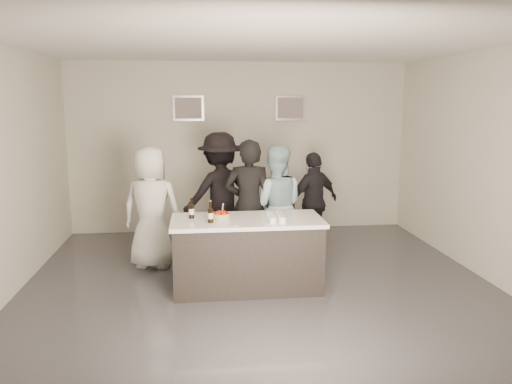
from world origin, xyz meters
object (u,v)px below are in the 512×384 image
person_guest_left (152,208)px  beer_bottle_b (211,212)px  person_guest_back (220,194)px  person_main_blue (275,206)px  person_guest_right (314,201)px  beer_bottle_a (191,208)px  person_main_black (248,205)px  bar_counter (247,254)px  cake (221,217)px

person_guest_left → beer_bottle_b: bearing=139.2°
beer_bottle_b → person_guest_back: person_guest_back is taller
person_main_blue → beer_bottle_b: bearing=56.8°
person_guest_right → person_guest_back: person_guest_back is taller
beer_bottle_a → beer_bottle_b: (0.23, -0.26, 0.00)m
person_main_blue → person_guest_right: bearing=-128.1°
person_main_blue → person_guest_left: 1.74m
beer_bottle_b → person_guest_back: bearing=83.5°
beer_bottle_a → person_guest_back: person_guest_back is taller
person_main_black → person_guest_right: 1.40m
beer_bottle_b → person_main_black: size_ratio=0.14×
beer_bottle_a → person_main_blue: (1.17, 0.78, -0.17)m
person_main_black → beer_bottle_b: bearing=62.7°
beer_bottle_a → person_main_blue: 1.41m
person_main_black → beer_bottle_a: bearing=43.2°
beer_bottle_a → person_main_blue: size_ratio=0.15×
bar_counter → person_guest_back: bearing=100.2°
beer_bottle_a → person_main_black: (0.77, 0.62, -0.12)m
cake → person_guest_back: bearing=87.9°
cake → beer_bottle_a: bearing=160.9°
cake → person_main_black: person_main_black is taller
person_guest_right → person_guest_back: 1.48m
person_guest_left → person_guest_back: (0.98, 0.50, 0.08)m
beer_bottle_b → person_guest_right: person_guest_right is taller
person_main_black → person_main_blue: person_main_black is taller
bar_counter → person_guest_back: size_ratio=1.00×
person_main_black → person_guest_left: size_ratio=1.06×
person_main_black → cake: bearing=65.4°
beer_bottle_a → person_main_blue: bearing=33.7°
person_main_blue → person_guest_right: size_ratio=1.11×
cake → person_guest_left: size_ratio=0.13×
beer_bottle_a → person_main_black: 0.99m
bar_counter → person_guest_right: size_ratio=1.20×
beer_bottle_a → person_guest_right: person_guest_right is taller
person_guest_back → beer_bottle_b: bearing=62.3°
person_guest_right → beer_bottle_a: bearing=9.4°
beer_bottle_a → person_guest_left: bearing=123.0°
bar_counter → person_guest_left: (-1.25, 0.97, 0.41)m
bar_counter → person_guest_back: 1.58m
cake → beer_bottle_a: size_ratio=0.85×
beer_bottle_a → person_guest_right: 2.39m
person_guest_left → person_guest_right: (2.45, 0.57, -0.08)m
beer_bottle_b → person_guest_left: (-0.80, 1.13, -0.17)m
beer_bottle_a → person_guest_right: (1.88, 1.44, -0.26)m
beer_bottle_b → person_main_black: bearing=58.2°
beer_bottle_a → beer_bottle_b: 0.34m
cake → person_main_black: size_ratio=0.12×
bar_counter → cake: bearing=-175.6°
bar_counter → beer_bottle_a: beer_bottle_a is taller
beer_bottle_b → person_guest_right: 2.39m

